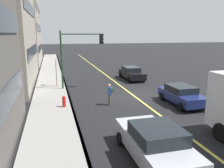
# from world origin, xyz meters

# --- Properties ---
(ground) EXTENTS (200.00, 200.00, 0.00)m
(ground) POSITION_xyz_m (0.00, 0.00, 0.00)
(ground) COLOR black
(sidewalk_slab) EXTENTS (80.00, 2.89, 0.15)m
(sidewalk_slab) POSITION_xyz_m (0.00, 6.64, 0.07)
(sidewalk_slab) COLOR gray
(sidewalk_slab) RESTS_ON ground
(curb_edge) EXTENTS (80.00, 0.16, 0.15)m
(curb_edge) POSITION_xyz_m (0.00, 5.28, 0.07)
(curb_edge) COLOR slate
(curb_edge) RESTS_ON ground
(lane_stripe_center) EXTENTS (80.00, 0.16, 0.01)m
(lane_stripe_center) POSITION_xyz_m (0.00, 0.00, 0.01)
(lane_stripe_center) COLOR #D8CC4C
(lane_stripe_center) RESTS_ON ground
(car_navy) EXTENTS (4.09, 1.93, 1.38)m
(car_navy) POSITION_xyz_m (-2.83, -2.53, 0.73)
(car_navy) COLOR navy
(car_navy) RESTS_ON ground
(car_black) EXTENTS (4.65, 1.90, 1.41)m
(car_black) POSITION_xyz_m (6.88, -2.16, 0.74)
(car_black) COLOR black
(car_black) RESTS_ON ground
(car_silver) EXTENTS (4.66, 2.12, 1.53)m
(car_silver) POSITION_xyz_m (-9.22, 2.62, 0.77)
(car_silver) COLOR #A8AAB2
(car_silver) RESTS_ON ground
(pedestrian_with_backpack) EXTENTS (0.40, 0.41, 1.55)m
(pedestrian_with_backpack) POSITION_xyz_m (-1.64, 2.55, 0.89)
(pedestrian_with_backpack) COLOR brown
(pedestrian_with_backpack) RESTS_ON ground
(traffic_light_mast) EXTENTS (0.28, 3.99, 5.33)m
(traffic_light_mast) POSITION_xyz_m (3.80, 4.04, 3.67)
(traffic_light_mast) COLOR #1E3823
(traffic_light_mast) RESTS_ON ground
(street_sign_post) EXTENTS (0.60, 0.08, 2.70)m
(street_sign_post) POSITION_xyz_m (5.13, 6.10, 1.60)
(street_sign_post) COLOR slate
(street_sign_post) RESTS_ON ground
(fire_hydrant) EXTENTS (0.24, 0.24, 0.94)m
(fire_hydrant) POSITION_xyz_m (-1.70, 5.80, 0.47)
(fire_hydrant) COLOR red
(fire_hydrant) RESTS_ON ground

